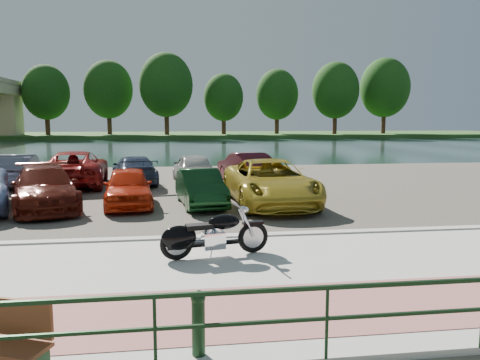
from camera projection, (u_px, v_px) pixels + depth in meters
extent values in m
plane|color=#595447|center=(263.00, 264.00, 9.51)|extent=(200.00, 200.00, 0.00)
cube|color=#B5B3AA|center=(274.00, 278.00, 8.53)|extent=(60.00, 6.00, 0.10)
cube|color=#9E5A59|center=(294.00, 308.00, 7.04)|extent=(60.00, 2.00, 0.01)
cube|color=#B5B3AA|center=(248.00, 237.00, 11.47)|extent=(60.00, 0.30, 0.14)
cube|color=#3F3933|center=(216.00, 187.00, 20.32)|extent=(60.00, 18.00, 0.04)
cube|color=#1A302B|center=(192.00, 148.00, 48.81)|extent=(120.00, 40.00, 0.00)
cube|color=#214E1C|center=(185.00, 135.00, 80.21)|extent=(120.00, 24.00, 0.60)
cylinder|color=black|center=(155.00, 333.00, 5.24)|extent=(0.04, 0.04, 0.90)
cylinder|color=black|center=(327.00, 323.00, 5.51)|extent=(0.04, 0.04, 0.90)
cube|color=black|center=(328.00, 288.00, 5.46)|extent=(24.00, 0.05, 0.05)
cube|color=black|center=(327.00, 318.00, 5.51)|extent=(24.00, 0.04, 0.04)
cylinder|color=black|center=(198.00, 327.00, 5.62)|extent=(0.16, 0.16, 0.70)
sphere|color=black|center=(198.00, 298.00, 5.57)|extent=(0.18, 0.18, 0.18)
cylinder|color=#3E2016|center=(47.00, 119.00, 71.10)|extent=(0.70, 0.70, 4.95)
ellipsoid|color=#10390F|center=(46.00, 92.00, 70.60)|extent=(6.93, 6.93, 8.32)
cylinder|color=#3E2016|center=(109.00, 117.00, 73.67)|extent=(0.70, 0.70, 5.40)
ellipsoid|color=#10390F|center=(108.00, 89.00, 73.12)|extent=(7.56, 7.56, 9.07)
cylinder|color=#3E2016|center=(167.00, 116.00, 72.12)|extent=(0.70, 0.70, 5.85)
ellipsoid|color=#10390F|center=(166.00, 85.00, 71.51)|extent=(8.19, 8.19, 9.83)
cylinder|color=#3E2016|center=(224.00, 120.00, 74.80)|extent=(0.70, 0.70, 4.50)
ellipsoid|color=#10390F|center=(224.00, 97.00, 74.34)|extent=(6.30, 6.30, 7.56)
cylinder|color=#3E2016|center=(277.00, 119.00, 77.37)|extent=(0.70, 0.70, 4.95)
ellipsoid|color=#10390F|center=(277.00, 94.00, 76.86)|extent=(6.93, 6.93, 8.32)
cylinder|color=#3E2016|center=(335.00, 117.00, 75.81)|extent=(0.70, 0.70, 5.40)
ellipsoid|color=#10390F|center=(336.00, 90.00, 75.26)|extent=(7.56, 7.56, 9.07)
cylinder|color=#3E2016|center=(384.00, 116.00, 78.38)|extent=(0.70, 0.70, 5.85)
ellipsoid|color=#10390F|center=(385.00, 88.00, 77.78)|extent=(8.19, 8.19, 9.83)
torus|color=black|center=(253.00, 237.00, 9.96)|extent=(0.69, 0.25, 0.68)
torus|color=black|center=(177.00, 244.00, 9.42)|extent=(0.69, 0.25, 0.68)
cylinder|color=#B2B2B7|center=(253.00, 237.00, 9.96)|extent=(0.46, 0.15, 0.46)
cylinder|color=#B2B2B7|center=(177.00, 244.00, 9.42)|extent=(0.46, 0.15, 0.46)
cylinder|color=silver|center=(248.00, 225.00, 9.78)|extent=(0.33, 0.11, 0.63)
cylinder|color=silver|center=(245.00, 223.00, 9.97)|extent=(0.33, 0.11, 0.63)
cylinder|color=silver|center=(238.00, 206.00, 9.77)|extent=(0.18, 0.74, 0.04)
sphere|color=silver|center=(243.00, 210.00, 9.81)|extent=(0.19, 0.19, 0.16)
sphere|color=silver|center=(246.00, 209.00, 9.83)|extent=(0.13, 0.13, 0.11)
cube|color=black|center=(253.00, 223.00, 9.92)|extent=(0.47, 0.23, 0.06)
cube|color=black|center=(216.00, 243.00, 9.70)|extent=(1.20, 0.33, 0.08)
cube|color=silver|center=(213.00, 240.00, 9.68)|extent=(0.50, 0.40, 0.34)
cylinder|color=silver|center=(218.00, 230.00, 9.68)|extent=(0.27, 0.22, 0.27)
cylinder|color=silver|center=(209.00, 231.00, 9.62)|extent=(0.27, 0.22, 0.27)
ellipsoid|color=black|center=(224.00, 222.00, 9.70)|extent=(0.74, 0.49, 0.32)
cube|color=black|center=(199.00, 227.00, 9.54)|extent=(0.59, 0.38, 0.10)
ellipsoid|color=black|center=(179.00, 238.00, 9.43)|extent=(0.78, 0.47, 0.50)
cube|color=black|center=(176.00, 241.00, 9.42)|extent=(0.43, 0.25, 0.30)
cylinder|color=silver|center=(198.00, 246.00, 9.74)|extent=(1.10, 0.30, 0.09)
cylinder|color=silver|center=(198.00, 242.00, 9.73)|extent=(1.10, 0.30, 0.09)
cylinder|color=#B2B2B7|center=(211.00, 253.00, 9.50)|extent=(0.05, 0.14, 0.22)
imported|color=#4C130A|center=(45.00, 188.00, 15.11)|extent=(3.28, 5.14, 1.39)
imported|color=red|center=(128.00, 187.00, 15.63)|extent=(1.91, 3.96, 1.30)
imported|color=black|center=(200.00, 188.00, 15.72)|extent=(1.71, 3.84, 1.22)
imported|color=#AF9828|center=(270.00, 182.00, 15.86)|extent=(2.74, 5.62, 1.54)
imported|color=slate|center=(19.00, 170.00, 20.41)|extent=(1.86, 4.35, 1.39)
imported|color=maroon|center=(75.00, 168.00, 20.47)|extent=(2.99, 5.71, 1.53)
imported|color=#28354F|center=(134.00, 170.00, 20.96)|extent=(2.53, 4.64, 1.28)
imported|color=#B5B5B0|center=(193.00, 168.00, 21.58)|extent=(2.01, 4.14, 1.36)
imported|color=#441219|center=(246.00, 167.00, 21.68)|extent=(2.40, 4.42, 1.38)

